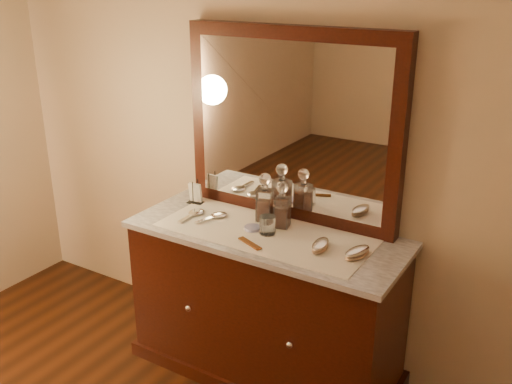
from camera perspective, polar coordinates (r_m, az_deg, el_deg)
dresser_cabinet at (r=3.15m, az=0.97°, el=-11.23°), size 1.40×0.55×0.82m
dresser_plinth at (r=3.36m, az=0.93°, el=-16.57°), size 1.46×0.59×0.08m
knob_left at (r=3.07m, az=-6.72°, el=-11.38°), size 0.04×0.04×0.04m
knob_right at (r=2.80m, az=3.38°, el=-14.90°), size 0.04×0.04×0.04m
marble_top at (r=2.94m, az=1.02°, el=-4.22°), size 1.44×0.59×0.03m
mirror_frame at (r=2.97m, az=3.50°, el=6.57°), size 1.20×0.08×1.00m
mirror_glass at (r=2.94m, az=3.19°, el=6.43°), size 1.06×0.01×0.86m
lace_runner at (r=2.92m, az=0.82°, el=-4.06°), size 1.10×0.45×0.00m
pin_dish at (r=2.95m, az=-0.34°, el=-3.59°), size 0.11×0.11×0.01m
comb at (r=2.79m, az=-0.62°, el=-5.12°), size 0.16×0.09×0.01m
napkin_rack at (r=3.29m, az=-6.03°, el=-0.20°), size 0.10×0.06×0.14m
decanter_left at (r=3.02m, az=0.90°, el=-1.03°), size 0.10×0.10×0.26m
decanter_right at (r=2.94m, az=2.61°, el=-1.76°), size 0.09×0.09×0.25m
brush_near at (r=2.75m, az=6.40°, el=-5.31°), size 0.09×0.16×0.04m
brush_far at (r=2.71m, az=10.03°, el=-5.97°), size 0.11×0.17×0.04m
hand_mirror_outer at (r=3.14m, az=-6.12°, el=-2.11°), size 0.08×0.21×0.02m
hand_mirror_inner at (r=3.09m, az=-4.00°, el=-2.39°), size 0.11×0.21×0.02m
tumblers at (r=2.89m, az=1.15°, el=-3.30°), size 0.08×0.08×0.09m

